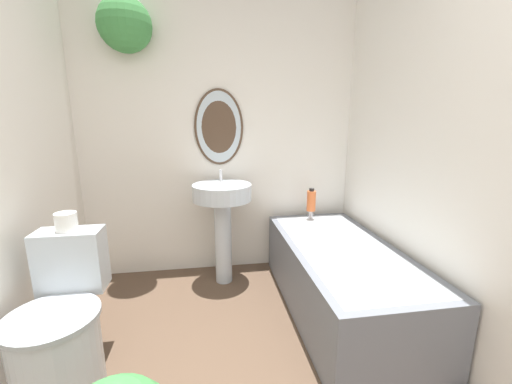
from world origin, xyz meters
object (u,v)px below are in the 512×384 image
shampoo_bottle (311,200)px  toilet_paper_roll (66,222)px  pedestal_sink (222,209)px  toilet (61,331)px  bathtub (340,276)px

shampoo_bottle → toilet_paper_roll: toilet_paper_roll is taller
pedestal_sink → toilet_paper_roll: (-0.87, -0.71, 0.17)m
pedestal_sink → toilet_paper_roll: 1.14m
pedestal_sink → shampoo_bottle: pedestal_sink is taller
pedestal_sink → toilet: bearing=-133.0°
pedestal_sink → shampoo_bottle: (0.78, 0.09, 0.01)m
toilet → pedestal_sink: (0.87, 0.94, 0.34)m
pedestal_sink → shampoo_bottle: 0.78m
bathtub → shampoo_bottle: shampoo_bottle is taller
toilet_paper_roll → bathtub: bearing=5.8°
bathtub → toilet: bearing=-166.8°
toilet_paper_roll → pedestal_sink: bearing=39.2°
toilet → pedestal_sink: 1.32m
bathtub → toilet_paper_roll: toilet_paper_roll is taller
shampoo_bottle → toilet: bearing=-148.3°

